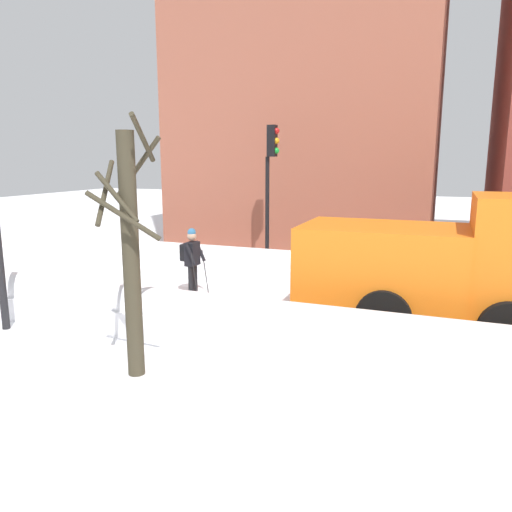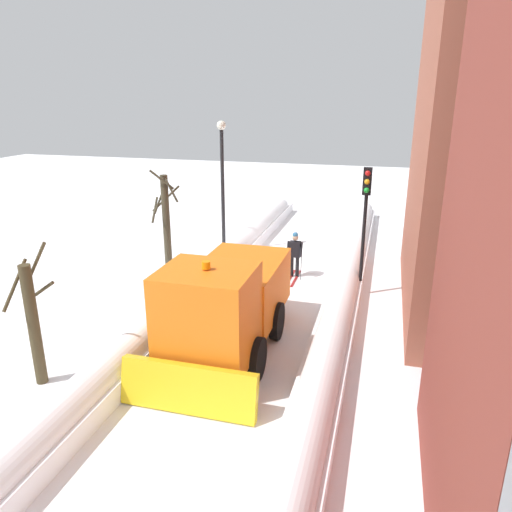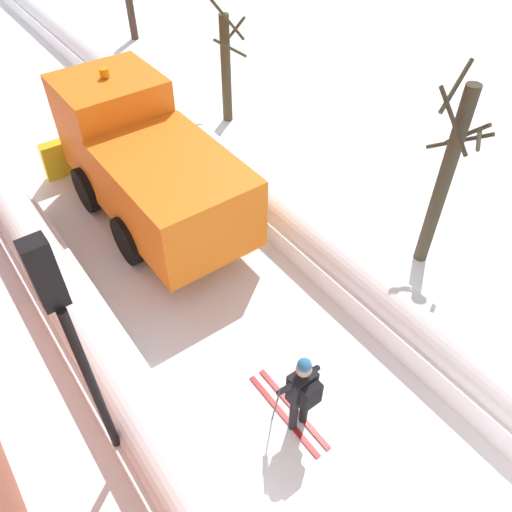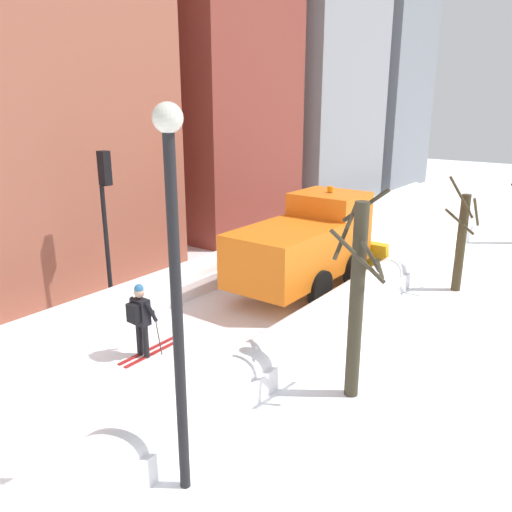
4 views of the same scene
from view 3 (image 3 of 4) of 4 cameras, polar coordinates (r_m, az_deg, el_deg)
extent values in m
plane|color=white|center=(12.95, -13.72, 5.42)|extent=(80.00, 80.00, 0.00)
cube|color=white|center=(12.38, -24.11, 1.80)|extent=(1.10, 36.00, 0.53)
cylinder|color=white|center=(12.21, -24.47, 2.71)|extent=(0.90, 34.20, 0.90)
cube|color=white|center=(13.65, -4.54, 10.27)|extent=(1.10, 36.00, 0.52)
cylinder|color=white|center=(13.50, -4.60, 11.18)|extent=(0.90, 34.20, 0.90)
cube|color=orange|center=(10.82, -9.11, 6.92)|extent=(2.30, 3.40, 1.60)
cube|color=orange|center=(12.74, -15.47, 13.98)|extent=(2.20, 2.00, 2.30)
cube|color=black|center=(13.32, -17.69, 17.38)|extent=(1.85, 0.06, 1.01)
cube|color=yellow|center=(14.45, -16.84, 11.91)|extent=(3.20, 0.46, 1.13)
cylinder|color=orange|center=(12.18, -16.65, 19.10)|extent=(0.20, 0.20, 0.18)
cylinder|color=black|center=(12.85, -18.50, 7.04)|extent=(0.25, 1.10, 1.10)
cylinder|color=black|center=(13.49, -9.52, 10.79)|extent=(0.25, 1.10, 1.10)
cylinder|color=black|center=(11.18, -14.23, 1.71)|extent=(0.25, 1.10, 1.10)
cylinder|color=black|center=(11.90, -4.32, 6.20)|extent=(0.25, 1.10, 1.10)
cylinder|color=black|center=(8.51, 4.24, -17.26)|extent=(0.14, 0.14, 0.82)
cylinder|color=black|center=(8.59, 5.42, -16.46)|extent=(0.14, 0.14, 0.82)
cube|color=black|center=(7.93, 5.15, -14.35)|extent=(0.42, 0.26, 0.62)
cube|color=black|center=(7.83, 6.19, -15.27)|extent=(0.32, 0.16, 0.44)
sphere|color=tan|center=(7.53, 5.38, -12.49)|extent=(0.24, 0.24, 0.24)
sphere|color=teal|center=(7.45, 5.43, -12.07)|extent=(0.22, 0.22, 0.22)
cylinder|color=black|center=(7.85, 3.18, -14.73)|extent=(0.09, 0.33, 0.56)
cylinder|color=black|center=(8.04, 6.15, -12.78)|extent=(0.09, 0.33, 0.56)
cube|color=maroon|center=(8.95, 3.04, -17.34)|extent=(0.09, 1.80, 0.03)
cube|color=maroon|center=(9.02, 4.18, -16.59)|extent=(0.09, 1.80, 0.03)
cylinder|color=#262628|center=(8.36, 2.27, -16.28)|extent=(0.02, 0.19, 1.19)
cylinder|color=#262628|center=(8.57, 5.53, -14.15)|extent=(0.02, 0.19, 1.19)
cylinder|color=black|center=(7.31, -17.28, -14.99)|extent=(0.12, 0.12, 3.65)
cube|color=black|center=(5.67, -22.62, -1.88)|extent=(0.28, 0.24, 0.90)
sphere|color=red|center=(5.58, -23.82, 0.90)|extent=(0.18, 0.18, 0.18)
sphere|color=gold|center=(5.77, -23.04, -1.12)|extent=(0.18, 0.18, 0.18)
sphere|color=green|center=(5.95, -22.30, -3.01)|extent=(0.18, 0.18, 0.18)
cylinder|color=#3E3828|center=(10.58, 20.23, 7.67)|extent=(0.28, 0.28, 4.02)
cylinder|color=#3E3828|center=(9.75, 21.50, 17.28)|extent=(0.87, 0.26, 0.73)
cylinder|color=#3E3828|center=(10.54, 21.78, 11.89)|extent=(0.40, 1.12, 0.79)
cylinder|color=#3E3828|center=(9.63, 21.24, 13.88)|extent=(0.08, 0.91, 1.01)
cylinder|color=#3E3828|center=(10.25, 22.60, 12.52)|extent=(0.13, 0.79, 0.79)
cylinder|color=#3E3828|center=(9.99, 23.67, 11.75)|extent=(1.01, 0.47, 1.00)
cylinder|color=#433822|center=(15.43, -3.39, 20.03)|extent=(0.28, 0.28, 3.08)
cylinder|color=#433822|center=(15.22, -2.47, 23.88)|extent=(0.11, 1.00, 1.02)
cylinder|color=#433822|center=(14.86, -2.89, 22.23)|extent=(0.98, 0.21, 0.70)
cylinder|color=#433822|center=(14.60, -3.21, 24.92)|extent=(0.91, 0.31, 1.19)
camera|label=1|loc=(17.37, 23.36, 27.02)|focal=34.45mm
camera|label=2|loc=(20.43, -44.59, 31.18)|focal=33.67mm
camera|label=4|loc=(12.55, 71.81, 4.09)|focal=35.90mm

